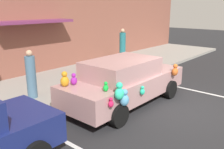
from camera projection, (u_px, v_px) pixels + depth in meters
ground_plane at (184, 108)px, 7.90m from camera, size 60.00×60.00×0.00m
sidewalk at (79, 78)px, 11.02m from camera, size 24.00×4.00×0.15m
storefront_building at (46, 6)px, 11.54m from camera, size 24.00×1.25×6.40m
parking_stripe_front at (181, 88)px, 9.92m from camera, size 0.12×3.60×0.01m
parking_stripe_rear at (73, 146)px, 5.75m from camera, size 0.12×3.60×0.01m
plush_covered_car at (124, 81)px, 8.05m from camera, size 4.68×2.12×1.54m
teddy_bear_on_sidewalk at (133, 67)px, 11.33m from camera, size 0.35×0.29×0.66m
pedestrian_near_shopfront at (122, 47)px, 13.57m from camera, size 0.34×0.34×1.88m
pedestrian_by_lamp at (31, 76)px, 8.23m from camera, size 0.33×0.33×1.65m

